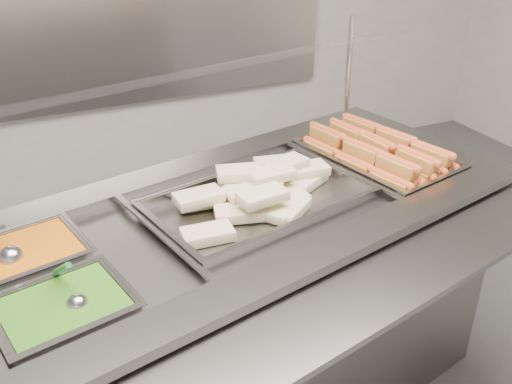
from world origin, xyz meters
name	(u,v)px	position (x,y,z in m)	size (l,w,h in m)	color
back_panel	(92,7)	(0.00, 2.45, 1.20)	(3.00, 0.04, 1.20)	#A5A09A
steam_counter	(245,313)	(0.05, 0.44, 0.45)	(2.04, 1.21, 0.91)	slate
tray_rail	(360,295)	(0.15, -0.07, 0.86)	(1.84, 0.73, 0.05)	gray
sneeze_guard	(202,75)	(0.00, 0.66, 1.28)	(1.70, 0.63, 0.45)	silver
pan_hotdogs	(376,164)	(0.67, 0.57, 0.87)	(0.45, 0.62, 0.10)	gray
pan_wraps	(258,204)	(0.11, 0.45, 0.88)	(0.76, 0.54, 0.07)	gray
pan_beans	(27,263)	(-0.62, 0.45, 0.87)	(0.35, 0.30, 0.10)	gray
pan_peas	(65,318)	(-0.56, 0.16, 0.87)	(0.35, 0.30, 0.10)	gray
hotdogs_in_buns	(377,153)	(0.66, 0.56, 0.92)	(0.41, 0.56, 0.12)	brown
tortilla_wraps	(261,190)	(0.12, 0.47, 0.93)	(0.61, 0.40, 0.10)	tan
ladle	(10,256)	(-0.66, 0.43, 0.92)	(0.08, 0.20, 0.14)	#A2A2A7
serving_spoon	(75,298)	(-0.53, 0.16, 0.92)	(0.07, 0.18, 0.14)	#A2A2A7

